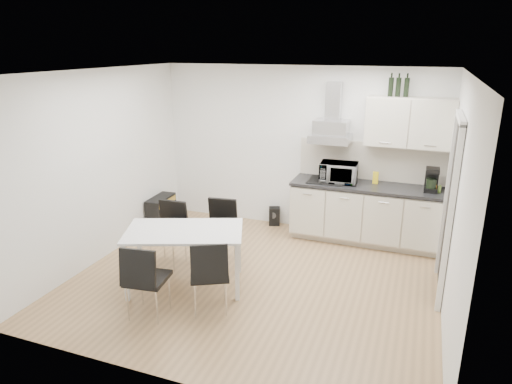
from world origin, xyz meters
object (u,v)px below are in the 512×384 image
chair_far_right (219,233)px  floor_speaker (274,216)px  kitchenette (370,190)px  guitar_amp (161,211)px  chair_near_left (148,279)px  chair_far_left (168,235)px  chair_near_right (210,274)px  dining_table (184,236)px

chair_far_right → floor_speaker: size_ratio=2.93×
kitchenette → chair_far_right: bearing=-141.7°
guitar_amp → chair_far_right: bearing=-33.8°
guitar_amp → kitchenette: bearing=6.8°
chair_near_left → floor_speaker: (0.46, 3.05, -0.29)m
chair_far_left → chair_near_right: same height
dining_table → floor_speaker: size_ratio=5.30×
chair_far_right → chair_far_left: bearing=19.8°
kitchenette → chair_far_right: (-1.82, -1.44, -0.39)m
kitchenette → guitar_amp: size_ratio=4.10×
dining_table → chair_near_left: bearing=-116.3°
chair_near_left → floor_speaker: chair_near_left is taller
kitchenette → chair_near_right: bearing=-119.2°
chair_near_right → guitar_amp: 2.75m
chair_far_left → guitar_amp: (-0.86, 1.21, -0.19)m
kitchenette → floor_speaker: bearing=173.9°
chair_near_left → kitchenette: bearing=47.4°
guitar_amp → chair_near_right: bearing=-49.5°
chair_far_right → chair_near_right: (0.40, -1.11, 0.00)m
chair_far_right → chair_near_left: bearing=75.3°
dining_table → chair_far_right: size_ratio=1.81×
chair_far_left → chair_far_right: (0.62, 0.31, 0.00)m
chair_near_right → chair_far_right: bearing=82.2°
floor_speaker → chair_far_right: bearing=-118.3°
chair_near_left → guitar_amp: size_ratio=1.43×
chair_far_right → floor_speaker: chair_far_right is taller
kitchenette → chair_far_left: 3.03m
kitchenette → chair_far_left: bearing=-144.3°
chair_near_right → chair_near_left: bearing=-177.4°
chair_far_right → kitchenette: bearing=-148.9°
chair_far_right → chair_near_right: bearing=102.4°
floor_speaker → dining_table: bearing=-118.2°
chair_far_right → chair_near_right: size_ratio=1.00×
dining_table → chair_far_right: bearing=59.8°
kitchenette → chair_near_left: kitchenette is taller
chair_far_left → guitar_amp: size_ratio=1.43×
dining_table → chair_far_left: 0.69m
dining_table → chair_near_left: chair_near_left is taller
kitchenette → guitar_amp: 3.39m
chair_near_left → guitar_amp: chair_near_left is taller
dining_table → chair_far_left: (-0.50, 0.41, -0.23)m
chair_near_left → guitar_amp: (-1.28, 2.35, -0.19)m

